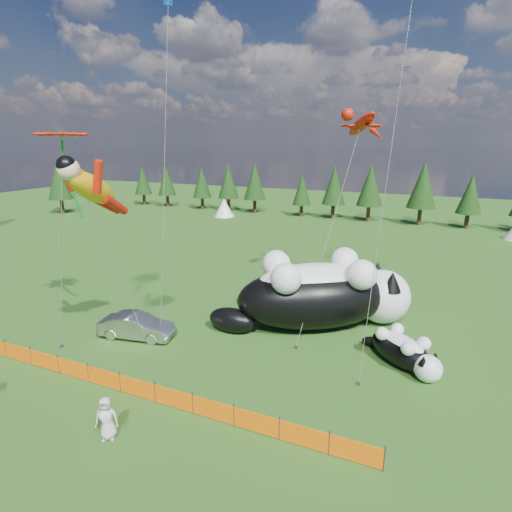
# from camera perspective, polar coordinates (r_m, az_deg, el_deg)

# --- Properties ---
(ground) EXTENTS (160.00, 160.00, 0.00)m
(ground) POSITION_cam_1_polar(r_m,az_deg,el_deg) (22.47, -11.47, -15.06)
(ground) COLOR #123209
(ground) RESTS_ON ground
(safety_fence) EXTENTS (22.06, 0.06, 1.10)m
(safety_fence) POSITION_cam_1_polar(r_m,az_deg,el_deg) (20.23, -16.58, -17.60)
(safety_fence) COLOR #262626
(safety_fence) RESTS_ON ground
(tree_line) EXTENTS (90.00, 4.00, 8.00)m
(tree_line) POSITION_cam_1_polar(r_m,az_deg,el_deg) (62.10, 12.68, 8.75)
(tree_line) COLOR black
(tree_line) RESTS_ON ground
(festival_tents) EXTENTS (50.00, 3.20, 2.80)m
(festival_tents) POSITION_cam_1_polar(r_m,az_deg,el_deg) (56.49, 22.55, 4.54)
(festival_tents) COLOR white
(festival_tents) RESTS_ON ground
(cat_large) EXTENTS (11.86, 9.14, 4.77)m
(cat_large) POSITION_cam_1_polar(r_m,az_deg,el_deg) (25.76, 9.58, -5.17)
(cat_large) COLOR black
(cat_large) RESTS_ON ground
(cat_small) EXTENTS (4.31, 3.86, 1.86)m
(cat_small) POSITION_cam_1_polar(r_m,az_deg,el_deg) (22.97, 20.37, -12.55)
(cat_small) COLOR black
(cat_small) RESTS_ON ground
(car) EXTENTS (4.71, 2.38, 1.48)m
(car) POSITION_cam_1_polar(r_m,az_deg,el_deg) (25.53, -16.66, -9.58)
(car) COLOR #AFB0B4
(car) RESTS_ON ground
(spectator_e) EXTENTS (1.08, 0.95, 1.86)m
(spectator_e) POSITION_cam_1_polar(r_m,az_deg,el_deg) (18.07, -20.56, -20.89)
(spectator_e) COLOR beige
(spectator_e) RESTS_ON ground
(superhero_kite) EXTENTS (4.34, 4.62, 11.20)m
(superhero_kite) POSITION_cam_1_polar(r_m,az_deg,el_deg) (21.41, -22.36, 8.94)
(superhero_kite) COLOR #DBA10B
(superhero_kite) RESTS_ON ground
(gecko_kite) EXTENTS (5.38, 13.41, 16.16)m
(gecko_kite) POSITION_cam_1_polar(r_m,az_deg,el_deg) (30.45, 14.84, 17.71)
(gecko_kite) COLOR red
(gecko_kite) RESTS_ON ground
(flower_kite) EXTENTS (3.58, 3.90, 12.07)m
(flower_kite) POSITION_cam_1_polar(r_m,az_deg,el_deg) (25.04, -26.04, 14.99)
(flower_kite) COLOR red
(flower_kite) RESTS_ON ground
(diamond_kite_a) EXTENTS (1.76, 5.16, 20.28)m
(diamond_kite_a) POSITION_cam_1_polar(r_m,az_deg,el_deg) (27.14, -12.50, 29.98)
(diamond_kite_a) COLOR blue
(diamond_kite_a) RESTS_ON ground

